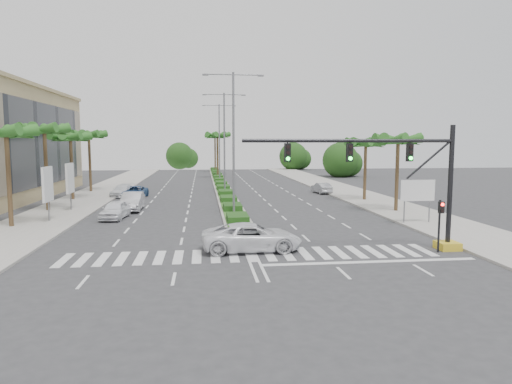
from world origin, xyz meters
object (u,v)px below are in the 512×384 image
car_parked_b (132,201)px  car_parked_d (123,191)px  car_right (321,188)px  car_parked_a (115,210)px  car_parked_c (135,192)px  car_crossing (252,237)px

car_parked_b → car_parked_d: 11.44m
car_parked_b → car_right: (20.86, 11.67, -0.17)m
car_parked_a → car_parked_c: (-0.42, 14.18, -0.07)m
car_crossing → car_parked_c: bearing=19.9°
car_parked_d → car_crossing: size_ratio=0.81×
car_parked_c → car_right: bearing=11.0°
car_parked_a → car_crossing: car_crossing is taller
car_parked_d → car_crossing: (11.94, -27.94, 0.12)m
car_parked_d → car_right: size_ratio=1.17×
car_parked_d → car_right: 23.61m
car_parked_b → car_parked_d: car_parked_b is taller
car_parked_c → car_parked_d: (-1.64, 1.54, 0.02)m
car_parked_b → car_crossing: bearing=-61.7°
car_parked_c → car_crossing: 28.34m
car_parked_a → car_right: 27.00m
car_parked_a → car_right: car_parked_a is taller
car_parked_c → car_parked_a: bearing=-82.8°
car_parked_a → car_parked_b: bearing=87.9°
car_parked_b → car_crossing: car_parked_b is taller
car_parked_b → car_crossing: 19.18m
car_parked_b → car_parked_d: size_ratio=1.08×
car_parked_b → car_parked_c: 9.64m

